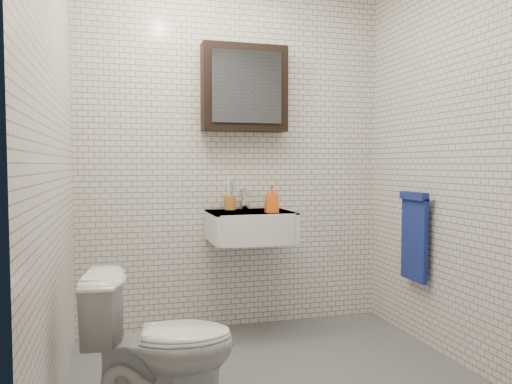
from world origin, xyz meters
TOP-DOWN VIEW (x-y plane):
  - ground at (0.00, 0.00)m, footprint 2.20×2.00m
  - room_shell at (0.00, 0.00)m, footprint 2.22×2.02m
  - washbasin at (0.05, 0.73)m, footprint 0.55×0.50m
  - faucet at (0.05, 0.93)m, footprint 0.06×0.20m
  - mirror_cabinet at (0.05, 0.93)m, footprint 0.60×0.15m
  - towel_rail at (1.04, 0.35)m, footprint 0.09×0.30m
  - toothbrush_cup at (-0.05, 0.94)m, footprint 0.10×0.10m
  - soap_bottle at (0.16, 0.64)m, footprint 0.09×0.09m
  - toilet at (-0.63, -0.19)m, footprint 0.71×0.46m

SIDE VIEW (x-z plane):
  - ground at x=0.00m, z-range 0.00..0.01m
  - toilet at x=-0.63m, z-range 0.00..0.68m
  - towel_rail at x=1.04m, z-range 0.43..1.01m
  - washbasin at x=0.05m, z-range 0.66..0.86m
  - toothbrush_cup at x=-0.05m, z-range 0.79..1.02m
  - faucet at x=0.05m, z-range 0.84..0.99m
  - soap_bottle at x=0.16m, z-range 0.85..1.03m
  - room_shell at x=0.00m, z-range 0.21..2.72m
  - mirror_cabinet at x=0.05m, z-range 1.40..2.00m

